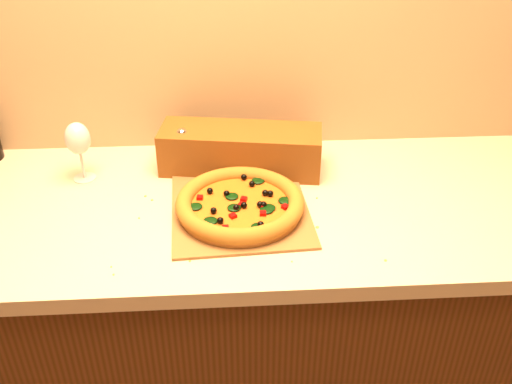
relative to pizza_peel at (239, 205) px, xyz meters
name	(u,v)px	position (x,y,z in m)	size (l,w,h in m)	color
cabinet	(231,332)	(-0.03, 0.02, -0.47)	(2.80, 0.65, 0.86)	#40260D
countertop	(227,209)	(-0.03, 0.02, -0.02)	(2.84, 0.68, 0.04)	#C3B698
pizza_peel	(239,205)	(0.00, 0.00, 0.00)	(0.36, 0.52, 0.01)	brown
pizza	(240,204)	(0.00, -0.04, 0.02)	(0.32, 0.32, 0.05)	#AA6C2A
pepper_grinder	(183,153)	(-0.15, 0.19, 0.05)	(0.07, 0.07, 0.13)	black
rolling_pin	(273,144)	(0.11, 0.28, 0.02)	(0.36, 0.22, 0.05)	#5E2410
bread_bag	(241,150)	(0.01, 0.19, 0.06)	(0.44, 0.14, 0.12)	brown
wine_glass	(78,140)	(-0.42, 0.16, 0.11)	(0.07, 0.07, 0.17)	silver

